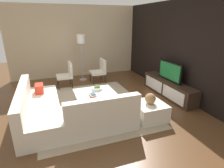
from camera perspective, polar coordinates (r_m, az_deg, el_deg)
ground_plane at (r=4.99m, az=-5.95°, el=-7.31°), size 14.00×14.00×0.00m
feature_wall_back at (r=5.79m, az=20.74°, el=9.90°), size 6.40×0.12×2.80m
side_wall_left at (r=7.68m, az=-11.01°, el=12.84°), size 0.12×5.20×2.80m
area_rug at (r=5.07m, az=-6.23°, el=-6.78°), size 3.39×2.76×0.01m
media_console at (r=5.88m, az=17.17°, el=-1.20°), size 2.15×0.44×0.50m
television at (r=5.72m, az=17.70°, el=3.85°), size 1.03×0.06×0.58m
sectional_couch at (r=4.29m, az=-15.51°, el=-8.36°), size 2.36×2.39×0.82m
coffee_table at (r=5.01m, az=-5.21°, el=-4.60°), size 0.99×1.07×0.38m
accent_chair_near at (r=6.53m, az=-13.94°, el=3.32°), size 0.56×0.52×0.87m
floor_lamp at (r=7.00m, az=-9.64°, el=12.83°), size 0.31×0.31×1.74m
ottoman at (r=4.44m, az=11.61°, el=-8.33°), size 0.70×0.70×0.40m
fruit_bowl at (r=5.11m, az=-4.73°, el=-1.29°), size 0.28×0.28×0.14m
accent_chair_far at (r=6.83m, az=-3.84°, el=4.57°), size 0.57×0.52×0.87m
decorative_ball at (r=4.30m, az=11.90°, el=-4.48°), size 0.25×0.25×0.25m
book_stack at (r=4.70m, az=-6.00°, el=-3.46°), size 0.21×0.15×0.08m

